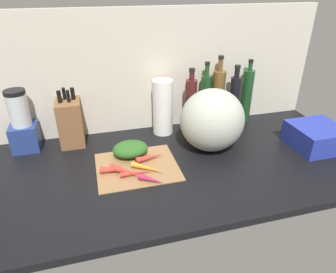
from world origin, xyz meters
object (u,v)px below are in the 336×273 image
Objects in this scene: carrot_4 at (125,171)px; knife_block at (71,122)px; cutting_board at (137,166)px; winter_squash at (212,120)px; bottle_1 at (205,100)px; carrot_0 at (133,153)px; bottle_2 at (218,97)px; carrot_6 at (148,168)px; bottle_4 at (247,95)px; carrot_2 at (152,180)px; dish_rack at (316,136)px; paper_towel_roll at (162,107)px; bottle_3 at (234,101)px; carrot_1 at (114,170)px; bottle_0 at (191,104)px; carrot_3 at (137,173)px; carrot_5 at (150,157)px; blender_appliance at (22,125)px.

carrot_4 is 41.21cm from knife_block.
winter_squash reaches higher than cutting_board.
carrot_0 is at bearing -152.74° from bottle_1.
carrot_0 is 56.03cm from bottle_2.
carrot_0 is 38.61cm from winter_squash.
bottle_4 is at bearing 29.91° from carrot_6.
carrot_2 is 65.24cm from bottle_2.
dish_rack is (48.53, -11.67, -9.13)cm from winter_squash.
paper_towel_roll reaches higher than carrot_6.
bottle_2 reaches higher than bottle_3.
carrot_1 is at bearing -156.17° from bottle_4.
bottle_2 reaches higher than carrot_6.
bottle_1 is at bearing 18.78° from bottle_0.
carrot_4 is at bearing -138.07° from cutting_board.
cutting_board is 1.22× the size of paper_towel_roll.
bottle_3 reaches higher than paper_towel_roll.
bottle_4 is (67.39, 37.75, 12.98)cm from carrot_3.
carrot_6 is at bearing -49.10° from knife_block.
bottle_0 reaches higher than carrot_1.
knife_block reaches higher than carrot_4.
cutting_board is 63.81cm from bottle_3.
knife_block is 59.40cm from bottle_0.
dish_rack is (84.77, -4.52, 4.86)cm from cutting_board.
carrot_0 is at bearing 170.89° from dish_rack.
bottle_0 reaches higher than carrot_3.
carrot_4 reaches higher than carrot_6.
bottle_2 is at bearing 32.26° from cutting_board.
carrot_4 is at bearing -143.00° from bottle_1.
bottle_1 reaches higher than carrot_4.
carrot_0 is at bearing 99.44° from carrot_2.
carrot_0 is at bearing -133.41° from paper_towel_roll.
paper_towel_roll is at bearing 66.63° from carrot_6.
carrot_0 reaches higher than cutting_board.
carrot_5 is 8.24cm from carrot_6.
paper_towel_roll is (18.32, 28.74, 13.55)cm from cutting_board.
knife_block is at bearing 120.30° from carrot_4.
bottle_4 is at bearing 117.46° from dish_rack.
bottle_1 is at bearing 38.13° from carrot_5.
bottle_2 is (75.55, 1.60, 4.28)cm from knife_block.
bottle_4 is (16.84, -0.15, -0.57)cm from bottle_2.
bottle_4 is (66.29, 31.06, 14.39)cm from cutting_board.
blender_appliance is 96.40cm from bottle_2.
carrot_1 is 0.39× the size of paper_towel_roll.
bottle_2 is 1.09× the size of bottle_4.
bottle_1 reaches higher than cutting_board.
knife_block is 68.46cm from bottle_1.
carrot_3 is 64.62cm from bottle_2.
carrot_6 is at bearing -9.26° from carrot_1.
cutting_board is at bearing 14.79° from carrot_1.
carrot_6 is (-2.65, -7.80, -0.15)cm from carrot_5.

